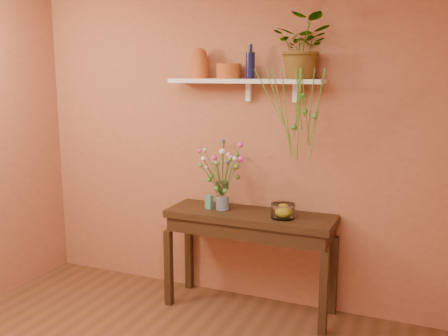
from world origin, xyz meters
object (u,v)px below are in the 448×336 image
at_px(spider_plant, 304,47).
at_px(glass_vase, 223,198).
at_px(terracotta_jug, 200,64).
at_px(sideboard, 250,227).
at_px(bouquet, 224,165).
at_px(blue_bottle, 250,65).
at_px(glass_bowl, 283,211).

height_order(spider_plant, glass_vase, spider_plant).
bearing_deg(terracotta_jug, sideboard, -13.23).
relative_size(glass_vase, bouquet, 0.49).
bearing_deg(terracotta_jug, glass_vase, -24.36).
distance_m(blue_bottle, glass_vase, 1.12).
bearing_deg(glass_bowl, glass_vase, 175.39).
distance_m(blue_bottle, spider_plant, 0.45).
height_order(glass_vase, glass_bowl, glass_vase).
distance_m(sideboard, blue_bottle, 1.33).
xyz_separation_m(terracotta_jug, bouquet, (0.27, -0.12, -0.83)).
bearing_deg(bouquet, terracotta_jug, 155.48).
xyz_separation_m(terracotta_jug, glass_bowl, (0.80, -0.16, -1.16)).
bearing_deg(glass_vase, spider_plant, 9.69).
height_order(terracotta_jug, glass_vase, terracotta_jug).
height_order(bouquet, glass_bowl, bouquet).
bearing_deg(spider_plant, sideboard, -163.92).
bearing_deg(glass_vase, blue_bottle, 29.04).
xyz_separation_m(bouquet, glass_bowl, (0.53, -0.04, -0.33)).
height_order(sideboard, bouquet, bouquet).
height_order(blue_bottle, bouquet, blue_bottle).
xyz_separation_m(spider_plant, bouquet, (-0.62, -0.11, -0.95)).
bearing_deg(bouquet, glass_bowl, -4.04).
bearing_deg(blue_bottle, spider_plant, -0.25).
bearing_deg(spider_plant, blue_bottle, 179.75).
relative_size(spider_plant, glass_vase, 2.07).
xyz_separation_m(sideboard, bouquet, (-0.24, -0.00, 0.51)).
relative_size(terracotta_jug, glass_bowl, 1.32).
relative_size(terracotta_jug, blue_bottle, 0.93).
distance_m(terracotta_jug, blue_bottle, 0.46).
relative_size(sideboard, glass_vase, 5.91).
distance_m(sideboard, glass_vase, 0.34).
relative_size(sideboard, spider_plant, 2.85).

